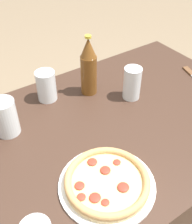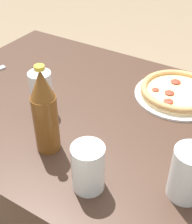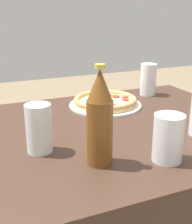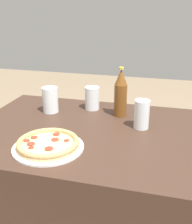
% 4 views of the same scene
% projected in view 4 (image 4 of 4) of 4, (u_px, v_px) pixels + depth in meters
% --- Properties ---
extents(table, '(1.23, 0.80, 0.75)m').
position_uv_depth(table, '(101.00, 198.00, 1.41)').
color(table, '#3D281E').
rests_on(table, ground_plane).
extents(pizza_salami, '(0.29, 0.29, 0.04)m').
position_uv_depth(pizza_salami, '(48.00, 144.00, 1.12)').
color(pizza_salami, white).
rests_on(pizza_salami, table).
extents(glass_red_wine, '(0.08, 0.08, 0.12)m').
position_uv_depth(glass_red_wine, '(92.00, 99.00, 1.53)').
color(glass_red_wine, white).
rests_on(glass_red_wine, table).
extents(glass_mango_juice, '(0.08, 0.08, 0.13)m').
position_uv_depth(glass_mango_juice, '(50.00, 101.00, 1.49)').
color(glass_mango_juice, white).
rests_on(glass_mango_juice, table).
extents(glass_lemonade, '(0.07, 0.07, 0.13)m').
position_uv_depth(glass_lemonade, '(142.00, 116.00, 1.29)').
color(glass_lemonade, white).
rests_on(glass_lemonade, table).
extents(beer_bottle, '(0.07, 0.07, 0.25)m').
position_uv_depth(beer_bottle, '(121.00, 93.00, 1.41)').
color(beer_bottle, brown).
rests_on(beer_bottle, table).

